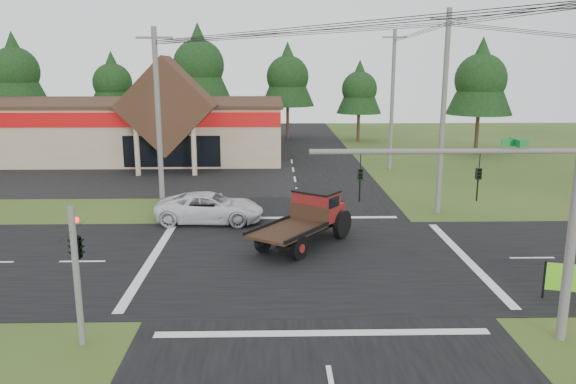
{
  "coord_description": "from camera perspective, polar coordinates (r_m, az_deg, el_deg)",
  "views": [
    {
      "loc": [
        -1.5,
        -23.57,
        8.45
      ],
      "look_at": [
        -0.85,
        4.01,
        2.2
      ],
      "focal_mm": 35.0,
      "sensor_mm": 36.0,
      "label": 1
    }
  ],
  "objects": [
    {
      "name": "traffic_signal_corner",
      "position": [
        18.01,
        -20.82,
        -3.97
      ],
      "size": [
        0.53,
        2.48,
        4.4
      ],
      "color": "#595651",
      "rests_on": "ground"
    },
    {
      "name": "antique_flatbed_truck",
      "position": [
        26.65,
        1.48,
        -2.88
      ],
      "size": [
        5.43,
        6.27,
        2.53
      ],
      "primitive_type": null,
      "rotation": [
        0.0,
        0.0,
        -0.63
      ],
      "color": "#56150C",
      "rests_on": "ground"
    },
    {
      "name": "tree_row_c",
      "position": [
        65.13,
        -9.08,
        12.85
      ],
      "size": [
        7.28,
        7.28,
        13.13
      ],
      "color": "#332316",
      "rests_on": "ground"
    },
    {
      "name": "road_ns",
      "position": [
        25.08,
        2.17,
        -6.91
      ],
      "size": [
        12.0,
        120.0,
        0.02
      ],
      "primitive_type": "cube",
      "color": "black",
      "rests_on": "ground"
    },
    {
      "name": "tree_row_d",
      "position": [
        65.59,
        -0.04,
        11.83
      ],
      "size": [
        6.16,
        6.16,
        11.11
      ],
      "color": "#332316",
      "rests_on": "ground"
    },
    {
      "name": "tree_row_e",
      "position": [
        64.32,
        7.27,
        10.51
      ],
      "size": [
        5.04,
        5.04,
        9.09
      ],
      "color": "#332316",
      "rests_on": "ground"
    },
    {
      "name": "utility_pole_nw",
      "position": [
        32.38,
        -13.03,
        7.01
      ],
      "size": [
        2.0,
        0.3,
        10.5
      ],
      "color": "#595651",
      "rests_on": "ground"
    },
    {
      "name": "traffic_signal_mast",
      "position": [
        18.11,
        22.52,
        -1.07
      ],
      "size": [
        8.12,
        0.24,
        7.0
      ],
      "color": "#595651",
      "rests_on": "ground"
    },
    {
      "name": "utility_pole_n",
      "position": [
        46.63,
        10.55,
        9.22
      ],
      "size": [
        2.0,
        0.3,
        11.2
      ],
      "color": "#595651",
      "rests_on": "ground"
    },
    {
      "name": "ground",
      "position": [
        25.08,
        2.17,
        -6.93
      ],
      "size": [
        120.0,
        120.0,
        0.0
      ],
      "primitive_type": "plane",
      "color": "#2E4D1B",
      "rests_on": "ground"
    },
    {
      "name": "white_pickup",
      "position": [
        31.09,
        -7.93,
        -1.59
      ],
      "size": [
        5.97,
        2.98,
        1.62
      ],
      "primitive_type": "imported",
      "rotation": [
        0.0,
        0.0,
        1.52
      ],
      "color": "silver",
      "rests_on": "ground"
    },
    {
      "name": "road_ew",
      "position": [
        25.08,
        2.17,
        -6.91
      ],
      "size": [
        120.0,
        12.0,
        0.02
      ],
      "primitive_type": "cube",
      "color": "black",
      "rests_on": "ground"
    },
    {
      "name": "tree_row_a",
      "position": [
        69.67,
        -26.03,
        11.17
      ],
      "size": [
        6.72,
        6.72,
        12.12
      ],
      "color": "#332316",
      "rests_on": "ground"
    },
    {
      "name": "parking_apron",
      "position": [
        45.16,
        -17.4,
        1.41
      ],
      "size": [
        28.0,
        14.0,
        0.02
      ],
      "primitive_type": "cube",
      "color": "black",
      "rests_on": "ground"
    },
    {
      "name": "utility_pole_ne",
      "position": [
        33.07,
        15.5,
        7.87
      ],
      "size": [
        2.0,
        0.3,
        11.5
      ],
      "color": "#595651",
      "rests_on": "ground"
    },
    {
      "name": "cvs_building",
      "position": [
        55.3,
        -16.33,
        6.37
      ],
      "size": [
        30.4,
        18.2,
        9.19
      ],
      "color": "tan",
      "rests_on": "ground"
    },
    {
      "name": "tree_side_ne",
      "position": [
        57.02,
        19.01,
        11.01
      ],
      "size": [
        6.16,
        6.16,
        11.11
      ],
      "color": "#332316",
      "rests_on": "ground"
    },
    {
      "name": "tree_row_b",
      "position": [
        68.15,
        -17.41,
        10.73
      ],
      "size": [
        5.6,
        5.6,
        10.1
      ],
      "color": "#332316",
      "rests_on": "ground"
    }
  ]
}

